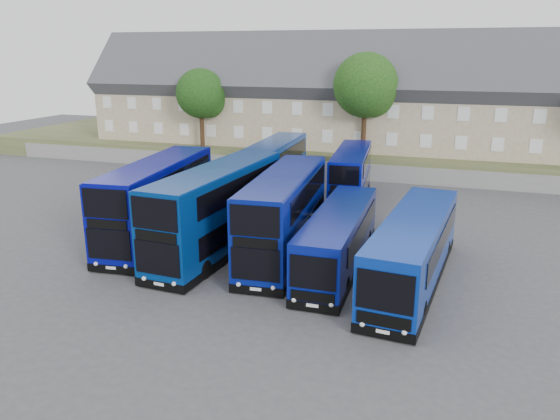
{
  "coord_description": "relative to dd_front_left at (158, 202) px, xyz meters",
  "views": [
    {
      "loc": [
        10.31,
        -23.98,
        11.17
      ],
      "look_at": [
        0.66,
        5.28,
        2.2
      ],
      "focal_mm": 35.0,
      "sensor_mm": 36.0,
      "label": 1
    }
  ],
  "objects": [
    {
      "name": "coach_east_a",
      "position": [
        11.52,
        -1.18,
        -0.81
      ],
      "size": [
        2.65,
        11.51,
        3.13
      ],
      "rotation": [
        0.0,
        0.0,
        0.02
      ],
      "color": "navy",
      "rests_on": "ground"
    },
    {
      "name": "tree_west",
      "position": [
        -7.01,
        20.95,
        4.71
      ],
      "size": [
        4.8,
        4.8,
        7.65
      ],
      "color": "#382314",
      "rests_on": "earth_bank"
    },
    {
      "name": "retaining_wall",
      "position": [
        6.84,
        19.86,
        -1.59
      ],
      "size": [
        70.0,
        0.4,
        1.5
      ],
      "primitive_type": "cube",
      "color": "slate",
      "rests_on": "ground"
    },
    {
      "name": "dd_rear_left",
      "position": [
        3.66,
        11.11,
        -0.15
      ],
      "size": [
        2.98,
        11.3,
        4.46
      ],
      "rotation": [
        0.0,
        0.0,
        0.04
      ],
      "color": "navy",
      "rests_on": "ground"
    },
    {
      "name": "ground",
      "position": [
        6.84,
        -4.14,
        -2.34
      ],
      "size": [
        120.0,
        120.0,
        0.0
      ],
      "primitive_type": "plane",
      "color": "#444449",
      "rests_on": "ground"
    },
    {
      "name": "tree_mid",
      "position": [
        8.99,
        21.45,
        5.72
      ],
      "size": [
        5.76,
        5.76,
        9.18
      ],
      "color": "#382314",
      "rests_on": "earth_bank"
    },
    {
      "name": "terrace_row",
      "position": [
        9.84,
        25.86,
        4.25
      ],
      "size": [
        60.0,
        10.4,
        11.2
      ],
      "color": "tan",
      "rests_on": "earth_bank"
    },
    {
      "name": "coach_east_b",
      "position": [
        15.48,
        -2.04,
        -0.66
      ],
      "size": [
        3.75,
        12.73,
        3.43
      ],
      "rotation": [
        0.0,
        0.0,
        -0.09
      ],
      "color": "#082C9E",
      "rests_on": "ground"
    },
    {
      "name": "dd_front_right",
      "position": [
        8.19,
        -0.24,
        -0.06
      ],
      "size": [
        3.6,
        11.88,
        4.65
      ],
      "rotation": [
        0.0,
        0.0,
        0.08
      ],
      "color": "navy",
      "rests_on": "ground"
    },
    {
      "name": "earth_bank",
      "position": [
        6.84,
        29.86,
        -1.34
      ],
      "size": [
        80.0,
        20.0,
        2.0
      ],
      "primitive_type": "cube",
      "color": "#4D5630",
      "rests_on": "ground"
    },
    {
      "name": "dd_rear_right",
      "position": [
        9.6,
        11.88,
        -0.36
      ],
      "size": [
        3.32,
        10.37,
        4.05
      ],
      "rotation": [
        0.0,
        0.0,
        0.1
      ],
      "color": "#081094",
      "rests_on": "ground"
    },
    {
      "name": "dd_front_left",
      "position": [
        0.0,
        0.0,
        0.0
      ],
      "size": [
        3.93,
        12.2,
        4.77
      ],
      "rotation": [
        0.0,
        0.0,
        0.1
      ],
      "color": "#070A86",
      "rests_on": "ground"
    },
    {
      "name": "dd_front_mid",
      "position": [
        4.4,
        -0.9,
        0.05
      ],
      "size": [
        3.57,
        12.37,
        4.86
      ],
      "rotation": [
        0.0,
        0.0,
        -0.06
      ],
      "color": "navy",
      "rests_on": "ground"
    }
  ]
}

